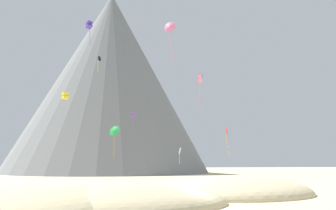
{
  "coord_description": "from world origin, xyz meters",
  "views": [
    {
      "loc": [
        -7.39,
        -27.89,
        3.61
      ],
      "look_at": [
        3.87,
        39.97,
        14.79
      ],
      "focal_mm": 37.56,
      "sensor_mm": 36.0,
      "label": 1
    }
  ],
  "objects_px": {
    "kite_rainbow_mid": "(200,83)",
    "rock_massif": "(116,88)",
    "kite_blue_high": "(201,76)",
    "kite_violet_mid": "(132,115)",
    "kite_indigo_high": "(89,25)",
    "bush_low_patch": "(139,187)",
    "kite_white_low": "(180,152)",
    "kite_pink_mid": "(170,28)",
    "bush_near_left": "(29,189)",
    "bush_far_right": "(62,186)",
    "bush_far_left": "(66,206)",
    "bush_mid_center": "(150,195)",
    "kite_yellow_mid": "(65,96)",
    "kite_green_low": "(114,131)",
    "kite_black_mid": "(99,61)",
    "kite_red_low": "(227,136)"
  },
  "relations": [
    {
      "from": "kite_violet_mid",
      "to": "kite_pink_mid",
      "type": "relative_size",
      "value": 0.67
    },
    {
      "from": "bush_far_right",
      "to": "bush_mid_center",
      "type": "relative_size",
      "value": 0.92
    },
    {
      "from": "kite_indigo_high",
      "to": "bush_low_patch",
      "type": "bearing_deg",
      "value": 75.46
    },
    {
      "from": "kite_rainbow_mid",
      "to": "kite_green_low",
      "type": "relative_size",
      "value": 0.96
    },
    {
      "from": "kite_red_low",
      "to": "kite_violet_mid",
      "type": "relative_size",
      "value": 1.33
    },
    {
      "from": "kite_indigo_high",
      "to": "kite_pink_mid",
      "type": "xyz_separation_m",
      "value": [
        13.26,
        -28.25,
        -10.83
      ]
    },
    {
      "from": "kite_indigo_high",
      "to": "kite_white_low",
      "type": "relative_size",
      "value": 1.4
    },
    {
      "from": "bush_mid_center",
      "to": "kite_green_low",
      "type": "bearing_deg",
      "value": 96.5
    },
    {
      "from": "kite_black_mid",
      "to": "kite_blue_high",
      "type": "bearing_deg",
      "value": -133.87
    },
    {
      "from": "kite_violet_mid",
      "to": "kite_pink_mid",
      "type": "distance_m",
      "value": 33.27
    },
    {
      "from": "kite_rainbow_mid",
      "to": "rock_massif",
      "type": "bearing_deg",
      "value": -151.02
    },
    {
      "from": "rock_massif",
      "to": "kite_violet_mid",
      "type": "bearing_deg",
      "value": -86.1
    },
    {
      "from": "bush_mid_center",
      "to": "kite_yellow_mid",
      "type": "distance_m",
      "value": 34.2
    },
    {
      "from": "kite_blue_high",
      "to": "kite_violet_mid",
      "type": "xyz_separation_m",
      "value": [
        -18.35,
        -8.03,
        -11.86
      ]
    },
    {
      "from": "bush_low_patch",
      "to": "kite_pink_mid",
      "type": "relative_size",
      "value": 0.44
    },
    {
      "from": "bush_near_left",
      "to": "kite_black_mid",
      "type": "distance_m",
      "value": 34.45
    },
    {
      "from": "kite_white_low",
      "to": "bush_near_left",
      "type": "bearing_deg",
      "value": -145.75
    },
    {
      "from": "bush_far_left",
      "to": "rock_massif",
      "type": "height_order",
      "value": "rock_massif"
    },
    {
      "from": "bush_mid_center",
      "to": "kite_red_low",
      "type": "height_order",
      "value": "kite_red_low"
    },
    {
      "from": "kite_indigo_high",
      "to": "bush_far_left",
      "type": "bearing_deg",
      "value": 61.61
    },
    {
      "from": "bush_far_right",
      "to": "kite_red_low",
      "type": "bearing_deg",
      "value": 29.36
    },
    {
      "from": "bush_far_right",
      "to": "kite_green_low",
      "type": "bearing_deg",
      "value": 70.68
    },
    {
      "from": "kite_rainbow_mid",
      "to": "kite_blue_high",
      "type": "relative_size",
      "value": 4.87
    },
    {
      "from": "bush_mid_center",
      "to": "kite_pink_mid",
      "type": "relative_size",
      "value": 0.38
    },
    {
      "from": "rock_massif",
      "to": "bush_far_right",
      "type": "bearing_deg",
      "value": -95.97
    },
    {
      "from": "bush_near_left",
      "to": "kite_indigo_high",
      "type": "bearing_deg",
      "value": 82.35
    },
    {
      "from": "bush_far_left",
      "to": "bush_low_patch",
      "type": "xyz_separation_m",
      "value": [
        6.96,
        16.1,
        0.3
      ]
    },
    {
      "from": "kite_yellow_mid",
      "to": "kite_indigo_high",
      "type": "bearing_deg",
      "value": -46.81
    },
    {
      "from": "rock_massif",
      "to": "kite_pink_mid",
      "type": "height_order",
      "value": "rock_massif"
    },
    {
      "from": "bush_far_right",
      "to": "kite_rainbow_mid",
      "type": "distance_m",
      "value": 29.35
    },
    {
      "from": "kite_white_low",
      "to": "kite_pink_mid",
      "type": "xyz_separation_m",
      "value": [
        -8.51,
        -35.57,
        16.73
      ]
    },
    {
      "from": "kite_black_mid",
      "to": "bush_far_left",
      "type": "bearing_deg",
      "value": 100.26
    },
    {
      "from": "bush_low_patch",
      "to": "kite_black_mid",
      "type": "xyz_separation_m",
      "value": [
        -6.27,
        24.26,
        23.12
      ]
    },
    {
      "from": "kite_blue_high",
      "to": "kite_violet_mid",
      "type": "relative_size",
      "value": 0.29
    },
    {
      "from": "kite_yellow_mid",
      "to": "kite_pink_mid",
      "type": "bearing_deg",
      "value": -167.64
    },
    {
      "from": "bush_far_right",
      "to": "kite_indigo_high",
      "type": "distance_m",
      "value": 42.44
    },
    {
      "from": "bush_near_left",
      "to": "bush_mid_center",
      "type": "xyz_separation_m",
      "value": [
        13.64,
        -7.22,
        -0.19
      ]
    },
    {
      "from": "bush_far_left",
      "to": "bush_near_left",
      "type": "distance_m",
      "value": 16.95
    },
    {
      "from": "kite_rainbow_mid",
      "to": "kite_pink_mid",
      "type": "distance_m",
      "value": 14.89
    },
    {
      "from": "kite_violet_mid",
      "to": "bush_mid_center",
      "type": "bearing_deg",
      "value": 0.96
    },
    {
      "from": "kite_pink_mid",
      "to": "kite_white_low",
      "type": "bearing_deg",
      "value": 108.3
    },
    {
      "from": "kite_indigo_high",
      "to": "kite_white_low",
      "type": "xyz_separation_m",
      "value": [
        21.78,
        7.33,
        -27.56
      ]
    },
    {
      "from": "bush_low_patch",
      "to": "kite_green_low",
      "type": "distance_m",
      "value": 25.35
    },
    {
      "from": "bush_far_right",
      "to": "kite_violet_mid",
      "type": "relative_size",
      "value": 0.51
    },
    {
      "from": "kite_blue_high",
      "to": "kite_violet_mid",
      "type": "distance_m",
      "value": 23.28
    },
    {
      "from": "bush_far_left",
      "to": "kite_blue_high",
      "type": "xyz_separation_m",
      "value": [
        26.55,
        58.4,
        25.8
      ]
    },
    {
      "from": "bush_mid_center",
      "to": "kite_pink_mid",
      "type": "xyz_separation_m",
      "value": [
        3.75,
        9.77,
        22.51
      ]
    },
    {
      "from": "bush_far_left",
      "to": "kite_rainbow_mid",
      "type": "distance_m",
      "value": 39.54
    },
    {
      "from": "kite_green_low",
      "to": "kite_blue_high",
      "type": "bearing_deg",
      "value": 75.15
    },
    {
      "from": "bush_near_left",
      "to": "kite_rainbow_mid",
      "type": "distance_m",
      "value": 33.43
    }
  ]
}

